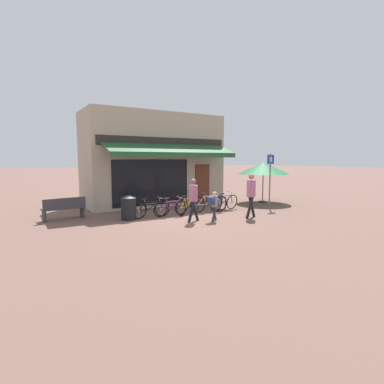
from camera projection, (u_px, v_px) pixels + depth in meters
ground_plane at (184, 217)px, 12.24m from camera, size 160.00×160.00×0.00m
shop_front at (154, 159)px, 16.03m from camera, size 7.16×4.43×4.72m
bike_rack_rail at (187, 202)px, 13.20m from camera, size 4.39×0.04×0.57m
bicycle_black at (151, 209)px, 12.16m from camera, size 1.71×0.52×0.81m
bicycle_purple at (171, 208)px, 12.53m from camera, size 1.66×0.52×0.81m
bicycle_orange at (188, 205)px, 12.99m from camera, size 1.65×0.91×0.83m
bicycle_silver at (209, 203)px, 13.43m from camera, size 1.78×0.58×0.87m
bicycle_blue at (224, 202)px, 13.83m from camera, size 1.75×0.52×0.87m
pedestrian_adult at (193, 195)px, 11.34m from camera, size 0.59×0.46×1.65m
pedestrian_child at (214, 203)px, 11.48m from camera, size 0.47×0.45×1.15m
pedestrian_second_adult at (251, 191)px, 12.08m from camera, size 0.64×0.51×1.81m
litter_bin at (129, 207)px, 11.74m from camera, size 0.60×0.60×0.98m
parking_sign at (270, 175)px, 14.48m from camera, size 0.44×0.07×2.64m
cafe_parasol at (263, 168)px, 16.36m from camera, size 2.81×2.81×2.19m
park_bench at (64, 208)px, 11.76m from camera, size 1.64×0.62×0.87m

